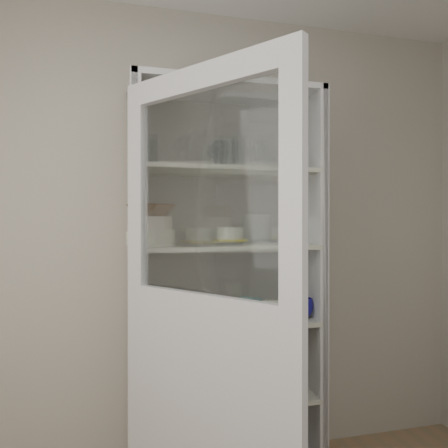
{
  "coord_description": "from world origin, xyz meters",
  "views": [
    {
      "loc": [
        -0.41,
        -0.99,
        1.38
      ],
      "look_at": [
        0.2,
        1.27,
        1.37
      ],
      "focal_mm": 35.0,
      "sensor_mm": 36.0,
      "label": 1
    }
  ],
  "objects": [
    {
      "name": "tumbler_3",
      "position": [
        0.25,
        1.15,
        1.74
      ],
      "size": [
        0.09,
        0.09,
        0.15
      ],
      "primitive_type": "cylinder",
      "rotation": [
        0.0,
        0.0,
        -0.17
      ],
      "color": "silver",
      "rests_on": "shelf_glass"
    },
    {
      "name": "goblet_2",
      "position": [
        0.18,
        1.35,
        1.75
      ],
      "size": [
        0.08,
        0.08,
        0.18
      ],
      "primitive_type": null,
      "color": "silver",
      "rests_on": "shelf_glass"
    },
    {
      "name": "plate_stack_front",
      "position": [
        -0.19,
        1.24,
        1.3
      ],
      "size": [
        0.24,
        0.24,
        0.08
      ],
      "primitive_type": "cylinder",
      "color": "white",
      "rests_on": "shelf_plates"
    },
    {
      "name": "goblet_0",
      "position": [
        -0.21,
        1.37,
        1.74
      ],
      "size": [
        0.07,
        0.07,
        0.16
      ],
      "primitive_type": null,
      "color": "silver",
      "rests_on": "shelf_glass"
    },
    {
      "name": "yellow_trivet",
      "position": [
        0.24,
        1.29,
        1.28
      ],
      "size": [
        0.17,
        0.17,
        0.01
      ],
      "primitive_type": "cube",
      "rotation": [
        0.0,
        0.0,
        -0.06
      ],
      "color": "gold",
      "rests_on": "glass_platter"
    },
    {
      "name": "tumbler_5",
      "position": [
        0.36,
        1.13,
        1.72
      ],
      "size": [
        0.07,
        0.07,
        0.13
      ],
      "primitive_type": "cylinder",
      "rotation": [
        0.0,
        0.0,
        -0.07
      ],
      "color": "silver",
      "rests_on": "shelf_glass"
    },
    {
      "name": "tumbler_13",
      "position": [
        0.17,
        1.23,
        1.73
      ],
      "size": [
        0.07,
        0.07,
        0.15
      ],
      "primitive_type": "cylinder",
      "color": "silver",
      "rests_on": "shelf_glass"
    },
    {
      "name": "tumbler_8",
      "position": [
        -0.19,
        1.25,
        1.73
      ],
      "size": [
        0.07,
        0.07,
        0.13
      ],
      "primitive_type": "cylinder",
      "rotation": [
        0.0,
        0.0,
        0.05
      ],
      "color": "silver",
      "rests_on": "shelf_glass"
    },
    {
      "name": "tumbler_2",
      "position": [
        0.21,
        1.16,
        1.73
      ],
      "size": [
        0.08,
        0.08,
        0.14
      ],
      "primitive_type": "cylinder",
      "rotation": [
        0.0,
        0.0,
        0.18
      ],
      "color": "silver",
      "rests_on": "shelf_glass"
    },
    {
      "name": "tin_box",
      "position": [
        0.31,
        1.23,
        0.49
      ],
      "size": [
        0.19,
        0.14,
        0.05
      ],
      "primitive_type": "cube",
      "rotation": [
        0.0,
        0.0,
        0.07
      ],
      "color": "#97989F",
      "rests_on": "shelf_bot"
    },
    {
      "name": "goblet_3",
      "position": [
        0.39,
        1.36,
        1.75
      ],
      "size": [
        0.08,
        0.08,
        0.18
      ],
      "primitive_type": null,
      "color": "silver",
      "rests_on": "shelf_glass"
    },
    {
      "name": "grey_bowl_stack",
      "position": [
        0.61,
        1.29,
        1.34
      ],
      "size": [
        0.15,
        0.15,
        0.16
      ],
      "primitive_type": "cylinder",
      "color": "silver",
      "rests_on": "shelf_plates"
    },
    {
      "name": "tumbler_6",
      "position": [
        0.57,
        1.13,
        1.73
      ],
      "size": [
        0.07,
        0.07,
        0.13
      ],
      "primitive_type": "cylinder",
      "rotation": [
        0.0,
        0.0,
        -0.13
      ],
      "color": "silver",
      "rests_on": "shelf_glass"
    },
    {
      "name": "mug_blue",
      "position": [
        0.61,
        1.19,
        0.91
      ],
      "size": [
        0.18,
        0.18,
        0.11
      ],
      "primitive_type": "imported",
      "rotation": [
        0.0,
        0.0,
        0.43
      ],
      "color": "navy",
      "rests_on": "shelf_mugs"
    },
    {
      "name": "pantry_cabinet",
      "position": [
        0.2,
        1.34,
        0.94
      ],
      "size": [
        1.0,
        0.45,
        2.1
      ],
      "color": "silver",
      "rests_on": "floor"
    },
    {
      "name": "tumbler_11",
      "position": [
        0.18,
        1.25,
        1.74
      ],
      "size": [
        0.1,
        0.1,
        0.15
      ],
      "primitive_type": "cylinder",
      "rotation": [
        0.0,
        0.0,
        -0.35
      ],
      "color": "silver",
      "rests_on": "shelf_glass"
    },
    {
      "name": "white_ramekin",
      "position": [
        0.24,
        1.29,
        1.32
      ],
      "size": [
        0.17,
        0.17,
        0.06
      ],
      "primitive_type": "cylinder",
      "rotation": [
        0.0,
        0.0,
        -0.14
      ],
      "color": "white",
      "rests_on": "yellow_trivet"
    },
    {
      "name": "cream_dish",
      "position": [
        0.01,
        1.26,
        0.49
      ],
      "size": [
        0.26,
        0.26,
        0.06
      ],
      "primitive_type": "imported",
      "rotation": [
        0.0,
        0.0,
        0.27
      ],
      "color": "silver",
      "rests_on": "shelf_bot"
    },
    {
      "name": "cupboard_door",
      "position": [
        -0.04,
        0.68,
        0.87
      ],
      "size": [
        0.55,
        0.76,
        2.0
      ],
      "rotation": [
        0.0,
        0.0,
        -0.96
      ],
      "color": "silver",
      "rests_on": "floor"
    },
    {
      "name": "goblet_1",
      "position": [
        0.17,
        1.39,
        1.75
      ],
      "size": [
        0.08,
        0.08,
        0.17
      ],
      "primitive_type": null,
      "color": "silver",
      "rests_on": "shelf_glass"
    },
    {
      "name": "tumbler_0",
      "position": [
        -0.21,
        1.16,
        1.73
      ],
      "size": [
        0.07,
        0.07,
        0.13
      ],
      "primitive_type": "cylinder",
      "rotation": [
        0.0,
        0.0,
        0.15
      ],
      "color": "silver",
      "rests_on": "shelf_glass"
    },
    {
      "name": "cream_bowl",
      "position": [
        -0.19,
        1.24,
        1.38
      ],
      "size": [
        0.26,
        0.26,
        0.06
      ],
      "primitive_type": "cylinder",
      "rotation": [
        0.0,
        0.0,
        0.28
      ],
      "color": "silver",
      "rests_on": "plate_stack_front"
    },
    {
      "name": "glass_platter",
      "position": [
        0.24,
        1.29,
        1.27
      ],
      "size": [
        0.34,
        0.34,
        0.02
      ],
      "primitive_type": "cylinder",
      "rotation": [
        0.0,
        0.0,
        0.14
      ],
      "color": "silver",
      "rests_on": "shelf_plates"
    },
    {
      "name": "mug_teal",
      "position": [
        0.39,
        1.33,
        0.91
      ],
      "size": [
        0.13,
        0.13,
        0.09
      ],
      "primitive_type": "imported",
      "rotation": [
        0.0,
        0.0,
        -0.39
      ],
      "color": "#247A7A",
      "rests_on": "shelf_mugs"
    },
    {
      "name": "tumbler_7",
      "position": [
        -0.21,
        1.27,
        1.74
      ],
      "size": [
        0.1,
        0.1,
        0.15
      ],
      "primitive_type": "cylinder",
      "rotation": [
        0.0,
        0.0,
        0.39
      ],
      "color": "silver",
      "rests_on": "shelf_glass"
    },
    {
      "name": "tumbler_1",
      "position": [
        -0.2,
        1.14,
        1.73
      ],
      "size": [
        0.07,
        0.07,
        0.14
      ],
      "primitive_type": "cylinder",
      "rotation": [
        0.0,
        0.0,
        -0.01
      ],
      "color": "silver",
      "rests_on": "shelf_glass"
    },
    {
      "name": "teal_jar",
      "position": [
        0.33,
        1.28,
        0.91
      ],
      "size": [
        0.08,
        0.08,
        0.1
      ],
      "color": "#247A7A",
      "rests_on": "shelf_mugs"
    },
    {
      "name": "terracotta_bowl",
      "position": [
        -0.19,
        1.24,
        1.44
      ],
      "size": [
        0.29,
        0.29,
        0.06
      ],
      "primitive_type": "imported",
      "rotation": [
        0.0,
        0.0,
        -0.17
      ],
      "color": "#58351B",
      "rests_on": "cream_bowl"
    },
    {
      "name": "wall_back",
      "position": [
        0.0,
        1.5,
        1.3
      ],
      "size": [
        3.6,
        0.02,
        2.6
      ],
      "primitive_type": "cube",
      "color": "#AFAA9D",
      "rests_on": "ground"
    },
    {
      "name": "mug_white",
      "position": [
        0.43,
        1.16,
        0.91
      ],
      "size": [
        0.11,
        0.11,
        0.1
      ],
      "primitive_type": "imported",
      "rotation": [
        0.0,
        0.0,
        0.01
      ],
      "color": "white",
      "rests_on": "shelf_mugs"
    },
    {
      "name": "tumbler_9",
      "position": [
        0.22,
        1.27,
        1.73
      ],
      "size": [
        0.08,
        0.08,
        0.13
      ],
      "primitive_type": "cylinder",
      "rotation": [
        0.0,
        0.0,
        0.24
      ],
      "color": "silver",
      "rests_on": "shelf_glass"
    },
    {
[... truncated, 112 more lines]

